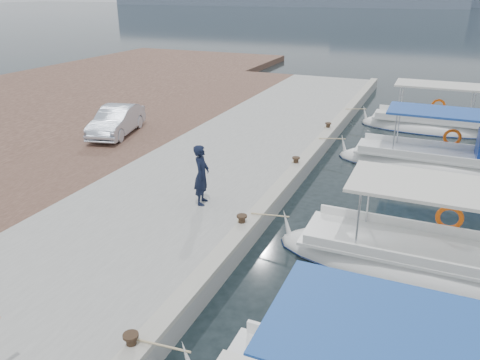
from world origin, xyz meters
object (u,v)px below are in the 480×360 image
at_px(fishing_caique_c, 430,266).
at_px(fisherman, 202,175).
at_px(parked_car, 116,121).
at_px(fishing_caique_e, 428,127).
at_px(fishing_caique_d, 443,165).

height_order(fishing_caique_c, fisherman, fisherman).
bearing_deg(parked_car, fishing_caique_e, 18.83).
relative_size(fishing_caique_c, fisherman, 4.25).
relative_size(fishing_caique_d, fishing_caique_e, 1.21).
bearing_deg(fishing_caique_e, fishing_caique_c, -87.34).
height_order(fishing_caique_d, fisherman, fisherman).
bearing_deg(fishing_caique_c, fishing_caique_d, 88.83).
bearing_deg(fishing_caique_d, parked_car, -169.70).
bearing_deg(fishing_caique_e, parked_car, -147.43).
height_order(fishing_caique_e, parked_car, fishing_caique_e).
xyz_separation_m(fishing_caique_c, fishing_caique_d, (0.16, 7.57, 0.06)).
relative_size(fishing_caique_c, fishing_caique_d, 0.99).
height_order(fishing_caique_c, parked_car, fishing_caique_c).
height_order(fisherman, parked_car, fisherman).
bearing_deg(fishing_caique_c, parked_car, 158.29).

